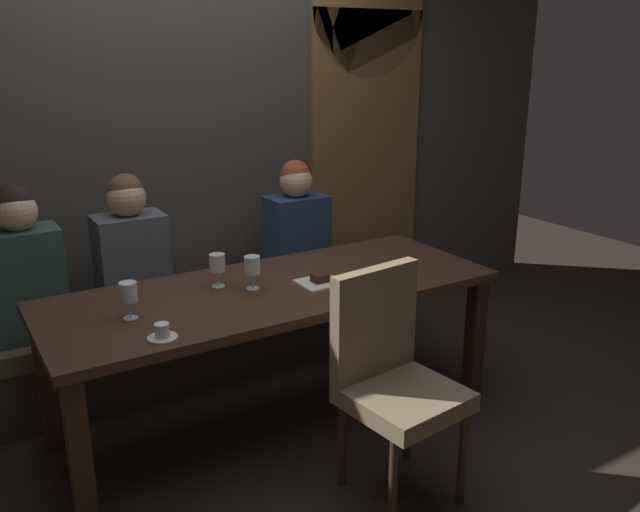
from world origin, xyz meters
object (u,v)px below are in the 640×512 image
Objects in this scene: diner_bearded at (131,251)px; wine_glass_end_right at (252,266)px; dining_table at (274,303)px; wine_glass_end_left at (217,264)px; espresso_cup at (162,333)px; wine_glass_center_back at (128,294)px; dessert_plate at (319,281)px; diner_far_end at (296,225)px; diner_redhead at (24,267)px; chair_near_side at (391,370)px; fork_on_table at (344,279)px; banquette_bench at (221,332)px.

wine_glass_end_right is (0.39, -0.66, 0.04)m from diner_bearded.
diner_bearded reaches higher than wine_glass_end_right.
wine_glass_end_left is (-0.23, 0.14, 0.20)m from dining_table.
wine_glass_end_left is 1.37× the size of espresso_cup.
wine_glass_end_right is 0.61m from wine_glass_center_back.
espresso_cup is (-0.66, -0.31, 0.11)m from dining_table.
diner_bearded is at bearing 132.45° from dessert_plate.
diner_far_end is at bearing 40.78° from espresso_cup.
wine_glass_end_right is 0.34m from dessert_plate.
diner_bearded reaches higher than diner_redhead.
diner_redhead reaches higher than wine_glass_center_back.
diner_redhead is at bearing 130.16° from chair_near_side.
diner_bearded is 1.15m from fork_on_table.
diner_far_end is 6.33× the size of espresso_cup.
diner_far_end is at bearing 47.77° from wine_glass_end_right.
diner_redhead is 4.75× the size of wine_glass_center_back.
wine_glass_end_left reaches higher than banquette_bench.
wine_glass_center_back is (0.31, -0.73, 0.03)m from diner_redhead.
wine_glass_end_right is at bearing 110.41° from chair_near_side.
banquette_bench is (0.00, 0.70, -0.42)m from dining_table.
banquette_bench is 15.24× the size of wine_glass_end_right.
dessert_plate is (0.21, -0.78, 0.53)m from banquette_bench.
dessert_plate is at bearing -75.05° from banquette_bench.
espresso_cup is at bearing -79.74° from wine_glass_center_back.
wine_glass_end_left is (-0.13, 0.12, 0.00)m from wine_glass_end_right.
wine_glass_end_left is (0.79, -0.56, 0.04)m from diner_redhead.
wine_glass_center_back is at bearing -148.55° from diner_far_end.
fork_on_table is (0.84, -0.78, -0.08)m from diner_bearded.
dessert_plate is at bearing -47.55° from diner_bearded.
espresso_cup is 0.90m from dessert_plate.
wine_glass_end_right is 0.86× the size of dessert_plate.
dining_table is 0.75m from chair_near_side.
wine_glass_center_back is at bearing -174.66° from wine_glass_end_right.
diner_redhead is 1.58m from fork_on_table.
diner_far_end is 1.47m from wine_glass_center_back.
chair_near_side is 0.95m from espresso_cup.
diner_far_end is at bearing 67.66° from dessert_plate.
dining_table is 13.41× the size of wine_glass_end_left.
wine_glass_center_back is at bearing 177.06° from dessert_plate.
diner_bearded is at bearing -177.39° from diner_far_end.
dining_table is 18.33× the size of espresso_cup.
diner_far_end is at bearing 2.61° from diner_bearded.
diner_redhead is at bearing 143.73° from wine_glass_end_right.
dessert_plate reaches higher than banquette_bench.
dining_table is 1.24m from diner_redhead.
diner_redhead is (-1.19, 1.42, 0.26)m from chair_near_side.
chair_near_side reaches higher than dessert_plate.
banquette_bench is 0.93m from wine_glass_end_right.
espresso_cup is (-0.66, -1.01, 0.54)m from banquette_bench.
diner_redhead is (-1.02, -0.01, 0.59)m from banquette_bench.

